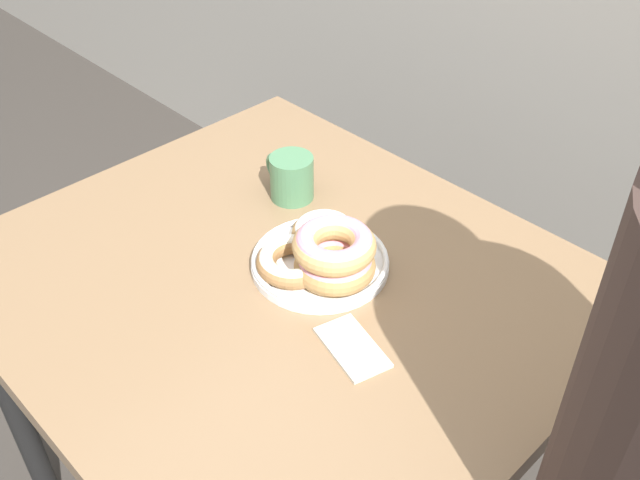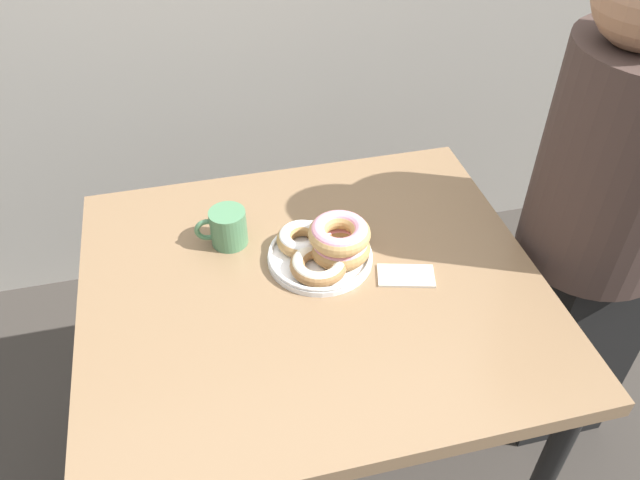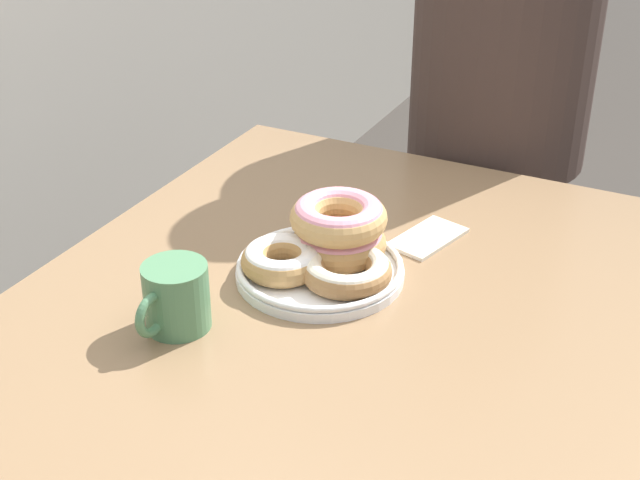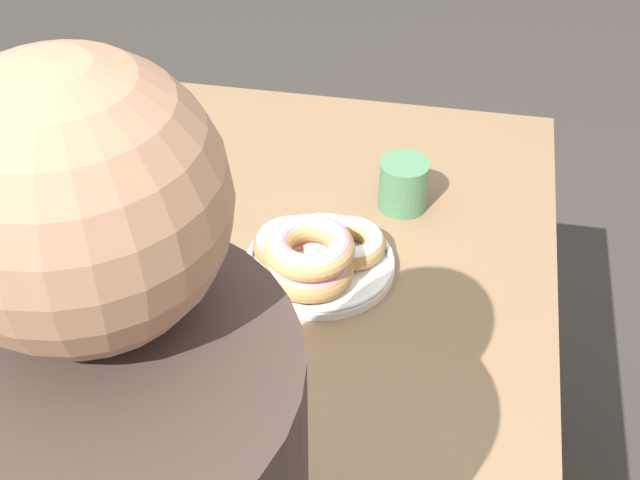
{
  "view_description": "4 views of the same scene",
  "coord_description": "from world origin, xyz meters",
  "px_view_note": "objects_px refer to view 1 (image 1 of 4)",
  "views": [
    {
      "loc": [
        0.71,
        -0.47,
        1.58
      ],
      "look_at": [
        0.03,
        0.19,
        0.83
      ],
      "focal_mm": 40.0,
      "sensor_mm": 36.0,
      "label": 1
    },
    {
      "loc": [
        -0.21,
        -0.83,
        1.74
      ],
      "look_at": [
        0.03,
        0.19,
        0.83
      ],
      "focal_mm": 35.0,
      "sensor_mm": 36.0,
      "label": 2
    },
    {
      "loc": [
        -0.94,
        -0.3,
        1.43
      ],
      "look_at": [
        0.03,
        0.19,
        0.83
      ],
      "focal_mm": 50.0,
      "sensor_mm": 36.0,
      "label": 3
    },
    {
      "loc": [
        1.09,
        0.39,
        1.71
      ],
      "look_at": [
        0.03,
        0.19,
        0.83
      ],
      "focal_mm": 50.0,
      "sensor_mm": 36.0,
      "label": 4
    }
  ],
  "objects_px": {
    "donut_plate": "(323,253)",
    "coffee_mug": "(291,176)",
    "dining_table": "(280,311)",
    "napkin": "(352,347)"
  },
  "relations": [
    {
      "from": "donut_plate",
      "to": "coffee_mug",
      "type": "bearing_deg",
      "value": 150.84
    },
    {
      "from": "donut_plate",
      "to": "napkin",
      "type": "xyz_separation_m",
      "value": [
        0.16,
        -0.09,
        -0.04
      ]
    },
    {
      "from": "napkin",
      "to": "dining_table",
      "type": "bearing_deg",
      "value": 171.37
    },
    {
      "from": "coffee_mug",
      "to": "napkin",
      "type": "distance_m",
      "value": 0.43
    },
    {
      "from": "coffee_mug",
      "to": "napkin",
      "type": "bearing_deg",
      "value": -29.65
    },
    {
      "from": "dining_table",
      "to": "coffee_mug",
      "type": "bearing_deg",
      "value": 132.29
    },
    {
      "from": "dining_table",
      "to": "napkin",
      "type": "height_order",
      "value": "napkin"
    },
    {
      "from": "dining_table",
      "to": "napkin",
      "type": "relative_size",
      "value": 7.23
    },
    {
      "from": "donut_plate",
      "to": "coffee_mug",
      "type": "height_order",
      "value": "donut_plate"
    },
    {
      "from": "dining_table",
      "to": "donut_plate",
      "type": "distance_m",
      "value": 0.15
    }
  ]
}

